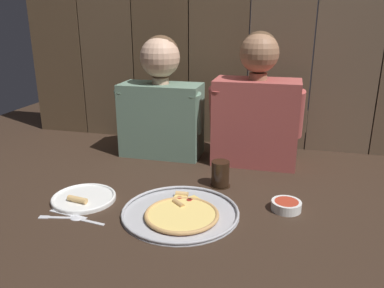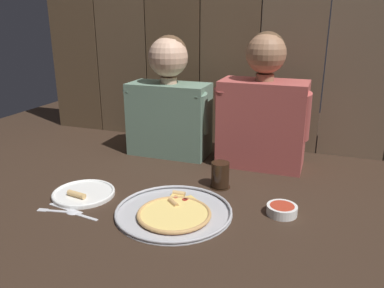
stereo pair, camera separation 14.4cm
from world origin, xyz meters
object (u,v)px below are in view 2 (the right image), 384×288
at_px(pizza_tray, 174,212).
at_px(drinking_glass, 220,175).
at_px(diner_left, 169,101).
at_px(dipping_bowl, 282,209).
at_px(dinner_plate, 84,193).
at_px(diner_right, 263,108).

xyz_separation_m(pizza_tray, drinking_glass, (0.09, 0.28, 0.04)).
distance_m(drinking_glass, diner_left, 0.52).
relative_size(drinking_glass, dipping_bowl, 0.99).
relative_size(dipping_bowl, diner_left, 0.18).
bearing_deg(diner_left, dinner_plate, -102.63).
relative_size(pizza_tray, diner_right, 0.69).
relative_size(pizza_tray, dipping_bowl, 3.87).
height_order(pizza_tray, diner_left, diner_left).
height_order(pizza_tray, dinner_plate, dinner_plate).
distance_m(drinking_glass, dipping_bowl, 0.31).
bearing_deg(diner_right, diner_left, 179.92).
bearing_deg(diner_left, dipping_bowl, -36.26).
xyz_separation_m(dipping_bowl, diner_left, (-0.62, 0.46, 0.25)).
bearing_deg(dipping_bowl, dinner_plate, -171.66).
bearing_deg(dinner_plate, dipping_bowl, 8.34).
height_order(dinner_plate, diner_right, diner_right).
height_order(drinking_glass, diner_left, diner_left).
relative_size(diner_left, diner_right, 0.96).
xyz_separation_m(dinner_plate, drinking_glass, (0.48, 0.26, 0.04)).
distance_m(dinner_plate, diner_left, 0.64).
height_order(pizza_tray, drinking_glass, drinking_glass).
bearing_deg(pizza_tray, diner_left, 114.24).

